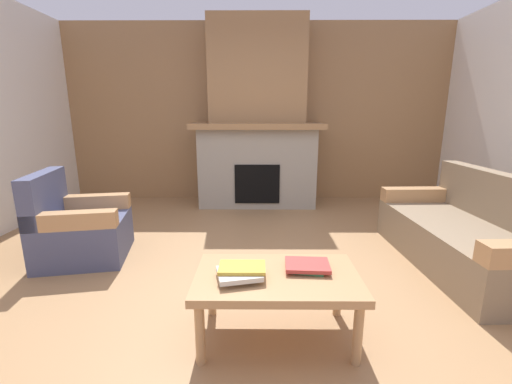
{
  "coord_description": "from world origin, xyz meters",
  "views": [
    {
      "loc": [
        0.01,
        -2.49,
        1.4
      ],
      "look_at": [
        -0.01,
        0.73,
        0.62
      ],
      "focal_mm": 23.77,
      "sensor_mm": 36.0,
      "label": 1
    }
  ],
  "objects_px": {
    "fireplace": "(257,127)",
    "armchair": "(79,229)",
    "couch": "(468,236)",
    "coffee_table": "(277,282)"
  },
  "relations": [
    {
      "from": "fireplace",
      "to": "couch",
      "type": "distance_m",
      "value": 3.05
    },
    {
      "from": "fireplace",
      "to": "armchair",
      "type": "relative_size",
      "value": 3.05
    },
    {
      "from": "fireplace",
      "to": "armchair",
      "type": "height_order",
      "value": "fireplace"
    },
    {
      "from": "couch",
      "to": "coffee_table",
      "type": "distance_m",
      "value": 2.09
    },
    {
      "from": "couch",
      "to": "fireplace",
      "type": "bearing_deg",
      "value": 131.54
    },
    {
      "from": "armchair",
      "to": "coffee_table",
      "type": "bearing_deg",
      "value": -32.75
    },
    {
      "from": "armchair",
      "to": "fireplace",
      "type": "bearing_deg",
      "value": 49.96
    },
    {
      "from": "fireplace",
      "to": "couch",
      "type": "relative_size",
      "value": 1.47
    },
    {
      "from": "armchair",
      "to": "couch",
      "type": "bearing_deg",
      "value": -2.33
    },
    {
      "from": "coffee_table",
      "to": "fireplace",
      "type": "bearing_deg",
      "value": 92.31
    }
  ]
}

